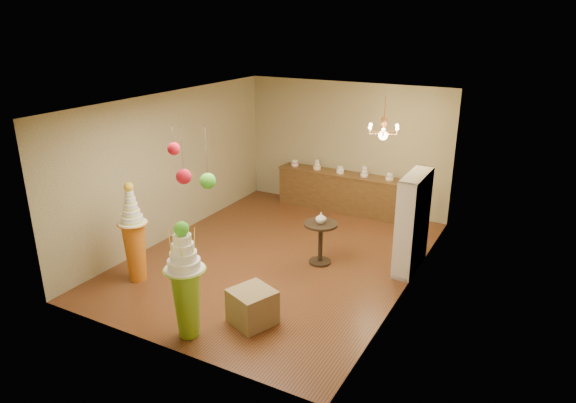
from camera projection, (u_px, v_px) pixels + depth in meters
The scene contains 17 objects.
floor at pixel (278, 257), 9.91m from camera, with size 6.50×6.50×0.00m, color #562E17.
ceiling at pixel (277, 101), 8.89m from camera, with size 6.50×6.50×0.00m, color white.
wall_back at pixel (346, 146), 12.09m from camera, with size 5.00×0.04×3.00m, color #9B926A.
wall_front at pixel (156, 250), 6.71m from camera, with size 5.00×0.04×3.00m, color #9B926A.
wall_left at pixel (172, 166), 10.52m from camera, with size 0.04×6.50×3.00m, color #9B926A.
wall_right at pixel (412, 206), 8.28m from camera, with size 0.04×6.50×3.00m, color #9B926A.
pedestal_green at pixel (186, 288), 7.24m from camera, with size 0.58×0.58×1.78m.
pedestal_orange at pixel (135, 243), 8.85m from camera, with size 0.64×0.64×1.80m.
burlap_riser at pixel (252, 307), 7.72m from camera, with size 0.59×0.59×0.54m, color olive.
sideboard at pixel (339, 191), 12.20m from camera, with size 3.04×0.54×1.16m.
shelving_unit at pixel (413, 222), 9.22m from camera, with size 0.33×1.20×1.80m.
round_table at pixel (321, 237), 9.52m from camera, with size 0.79×0.79×0.81m.
vase at pixel (321, 218), 9.38m from camera, with size 0.20×0.20×0.21m, color beige.
pom_red_left at pixel (184, 176), 7.15m from camera, with size 0.22×0.22×0.83m.
pom_green_mid at pixel (208, 181), 7.28m from camera, with size 0.23×0.23×0.93m.
pom_red_right at pixel (174, 149), 7.16m from camera, with size 0.18×0.18×0.45m.
chandelier at pixel (383, 133), 9.75m from camera, with size 0.79×0.79×0.85m.
Camera 1 is at (4.43, -7.79, 4.38)m, focal length 32.00 mm.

